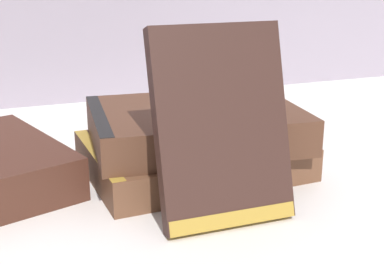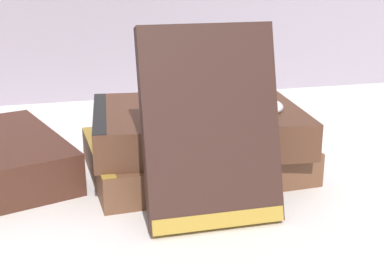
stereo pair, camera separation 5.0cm
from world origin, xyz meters
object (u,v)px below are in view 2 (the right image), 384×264
at_px(book_flat_bottom, 189,156).
at_px(book_flat_top, 191,125).
at_px(pocket_watch, 253,106).
at_px(book_leaning_front, 211,133).

relative_size(book_flat_bottom, book_flat_top, 1.01).
distance_m(book_flat_top, pocket_watch, 0.06).
relative_size(book_leaning_front, pocket_watch, 2.59).
distance_m(book_flat_bottom, book_leaning_front, 0.12).
height_order(book_flat_top, book_leaning_front, book_leaning_front).
distance_m(book_flat_bottom, book_flat_top, 0.03).
bearing_deg(book_leaning_front, pocket_watch, 51.20).
bearing_deg(pocket_watch, book_flat_top, 162.13).
xyz_separation_m(book_flat_top, book_leaning_front, (-0.01, -0.10, 0.02)).
bearing_deg(book_leaning_front, book_flat_top, 84.58).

